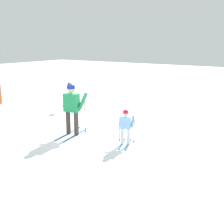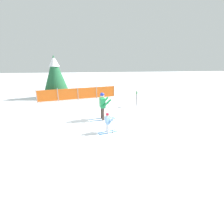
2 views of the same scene
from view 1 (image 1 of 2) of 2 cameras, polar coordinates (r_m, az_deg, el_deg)
ground_plane at (r=9.62m, az=-6.16°, el=-4.55°), size 60.00×60.00×0.00m
skier_adult at (r=9.42m, az=-8.14°, el=1.56°), size 1.69×0.82×1.75m
skier_child at (r=8.48m, az=2.79°, el=-2.51°), size 1.05×0.61×1.10m
trail_marker at (r=13.28m, az=-8.65°, el=4.00°), size 0.05×0.28×1.24m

